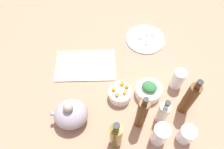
{
  "coord_description": "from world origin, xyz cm",
  "views": [
    {
      "loc": [
        4.84,
        64.22,
        106.73
      ],
      "look_at": [
        0.0,
        0.0,
        8.0
      ],
      "focal_mm": 33.85,
      "sensor_mm": 36.0,
      "label": 1
    }
  ],
  "objects": [
    {
      "name": "dumpling_0",
      "position": [
        17.07,
        -11.63,
        5.32
      ],
      "size": [
        4.72,
        4.34,
        2.63
      ],
      "primitive_type": "pyramid",
      "rotation": [
        0.0,
        0.0,
        2.94
      ],
      "color": "beige",
      "rests_on": "cutting_board"
    },
    {
      "name": "drinking_glass_0",
      "position": [
        -19.49,
        36.12,
        10.11
      ],
      "size": [
        7.46,
        7.46,
        14.21
      ],
      "primitive_type": "cylinder",
      "color": "white",
      "rests_on": "tabletop"
    },
    {
      "name": "carrot_cube_2",
      "position": [
        -4.84,
        7.65,
        10.02
      ],
      "size": [
        2.46,
        2.46,
        1.8
      ],
      "primitive_type": "cube",
      "rotation": [
        0.0,
        0.0,
        2.62
      ],
      "color": "orange",
      "rests_on": "bowl_carrots"
    },
    {
      "name": "drinking_glass_2",
      "position": [
        -35.47,
        6.63,
        9.42
      ],
      "size": [
        6.57,
        6.57,
        12.84
      ],
      "primitive_type": "cylinder",
      "color": "white",
      "rests_on": "tabletop"
    },
    {
      "name": "bowl_carrots",
      "position": [
        -3.4,
        11.67,
        6.06
      ],
      "size": [
        12.17,
        12.17,
        6.12
      ],
      "primitive_type": "cylinder",
      "color": "white",
      "rests_on": "tabletop"
    },
    {
      "name": "tofu_cube_1",
      "position": [
        -25.23,
        -32.39,
        5.3
      ],
      "size": [
        2.68,
        2.68,
        2.2
      ],
      "primitive_type": "cube",
      "rotation": [
        0.0,
        0.0,
        0.26
      ],
      "color": "silver",
      "rests_on": "plate_tofu"
    },
    {
      "name": "dumpling_3",
      "position": [
        5.01,
        -9.59,
        5.04
      ],
      "size": [
        7.94,
        7.98,
        2.07
      ],
      "primitive_type": "pyramid",
      "rotation": [
        0.0,
        0.0,
        2.13
      ],
      "color": "beige",
      "rests_on": "cutting_board"
    },
    {
      "name": "tofu_cube_2",
      "position": [
        -28.74,
        -31.81,
        5.3
      ],
      "size": [
        2.55,
        2.55,
        2.2
      ],
      "primitive_type": "cube",
      "rotation": [
        0.0,
        0.0,
        0.18
      ],
      "color": "white",
      "rests_on": "plate_tofu"
    },
    {
      "name": "teapot",
      "position": [
        22.0,
        22.5,
        9.47
      ],
      "size": [
        18.39,
        15.65,
        16.7
      ],
      "color": "gray",
      "rests_on": "tabletop"
    },
    {
      "name": "bowl_greens",
      "position": [
        -18.94,
        10.85,
        5.92
      ],
      "size": [
        13.99,
        13.99,
        5.85
      ],
      "primitive_type": "cylinder",
      "color": "white",
      "rests_on": "tabletop"
    },
    {
      "name": "tabletop",
      "position": [
        0.0,
        0.0,
        1.5
      ],
      "size": [
        190.0,
        190.0,
        3.0
      ],
      "primitive_type": "cube",
      "color": "#9E6E54",
      "rests_on": "ground"
    },
    {
      "name": "bottle_2",
      "position": [
        -22.77,
        26.01,
        11.03
      ],
      "size": [
        5.35,
        5.35,
        19.53
      ],
      "color": "beige",
      "rests_on": "tabletop"
    },
    {
      "name": "carrot_cube_3",
      "position": [
        -1.58,
        14.0,
        10.02
      ],
      "size": [
        2.52,
        2.52,
        1.8
      ],
      "primitive_type": "cube",
      "rotation": [
        0.0,
        0.0,
        0.91
      ],
      "color": "orange",
      "rests_on": "bowl_carrots"
    },
    {
      "name": "plate_tofu",
      "position": [
        -23.98,
        -28.93,
        3.6
      ],
      "size": [
        25.1,
        25.1,
        1.2
      ],
      "primitive_type": "cylinder",
      "color": "white",
      "rests_on": "tabletop"
    },
    {
      "name": "carrot_cube_1",
      "position": [
        -5.76,
        12.86,
        10.02
      ],
      "size": [
        2.48,
        2.48,
        1.8
      ],
      "primitive_type": "cube",
      "rotation": [
        0.0,
        0.0,
        1.01
      ],
      "color": "orange",
      "rests_on": "bowl_carrots"
    },
    {
      "name": "dumpling_1",
      "position": [
        11.75,
        -10.06,
        5.2
      ],
      "size": [
        7.33,
        7.49,
        2.39
      ],
      "primitive_type": "pyramid",
      "rotation": [
        0.0,
        0.0,
        1.16
      ],
      "color": "beige",
      "rests_on": "cutting_board"
    },
    {
      "name": "drinking_glass_1",
      "position": [
        -32.33,
        36.38,
        7.97
      ],
      "size": [
        7.48,
        7.48,
        9.93
      ],
      "primitive_type": "cylinder",
      "color": "white",
      "rests_on": "tabletop"
    },
    {
      "name": "dumpling_4",
      "position": [
        23.9,
        -9.25,
        5.45
      ],
      "size": [
        7.02,
        6.9,
        2.89
      ],
      "primitive_type": "pyramid",
      "rotation": [
        0.0,
        0.0,
        2.57
      ],
      "color": "beige",
      "rests_on": "cutting_board"
    },
    {
      "name": "bottle_1",
      "position": [
        -35.87,
        21.22,
        15.05
      ],
      "size": [
        5.55,
        5.55,
        27.66
      ],
      "color": "#522B10",
      "rests_on": "tabletop"
    },
    {
      "name": "tofu_cube_3",
      "position": [
        -23.95,
        -24.42,
        5.3
      ],
      "size": [
        2.94,
        2.94,
        2.2
      ],
      "primitive_type": "cube",
      "rotation": [
        0.0,
        0.0,
        1.12
      ],
      "color": "white",
      "rests_on": "plate_tofu"
    },
    {
      "name": "bottle_3",
      "position": [
        0.94,
        36.11,
        13.29
      ],
      "size": [
        5.73,
        5.73,
        24.01
      ],
      "color": "brown",
      "rests_on": "tabletop"
    },
    {
      "name": "dumpling_2",
      "position": [
        27.37,
        -4.01,
        5.21
      ],
      "size": [
        7.84,
        7.9,
        2.42
      ],
      "primitive_type": "pyramid",
      "rotation": [
        0.0,
        0.0,
        0.84
      ],
      "color": "beige",
      "rests_on": "cutting_board"
    },
    {
      "name": "carrot_cube_0",
      "position": [
        0.01,
        10.44,
        10.02
      ],
      "size": [
        1.96,
        1.96,
        1.8
      ],
      "primitive_type": "cube",
      "rotation": [
        0.0,
        0.0,
        1.47
      ],
      "color": "orange",
      "rests_on": "bowl_carrots"
    },
    {
      "name": "carrot_cube_4",
      "position": [
        -7.04,
        9.55,
        10.02
      ],
      "size": [
        2.21,
        2.21,
        1.8
      ],
      "primitive_type": "cube",
      "rotation": [
        0.0,
        0.0,
        1.83
      ],
      "color": "orange",
      "rests_on": "bowl_carrots"
    },
    {
      "name": "cutting_board",
      "position": [
        15.22,
        -10.57,
        3.5
      ],
      "size": [
        36.32,
        23.58,
        1.0
      ],
      "primitive_type": "cube",
      "rotation": [
        0.0,
        0.0,
        -0.05
      ],
      "color": "silver",
      "rests_on": "tabletop"
    },
    {
      "name": "chopped_greens_mound",
      "position": [
        -18.94,
        10.85,
        10.63
      ],
      "size": [
        10.44,
        9.95,
        3.56
      ],
      "primitive_type": "ellipsoid",
      "rotation": [
        0.0,
        0.0,
        2.65
      ],
      "color": "#2C6534",
      "rests_on": "bowl_greens"
    },
    {
      "name": "bottle_0",
      "position": [
        -11.75,
        27.27,
        15.03
      ],
      "size": [
        4.92,
        4.92,
        27.2
      ],
      "color": "#4F2F14",
      "rests_on": "tabletop"
    },
    {
      "name": "tofu_cube_0",
      "position": [
        -20.63,
        -29.8,
        5.3
      ],
      "size": [
        2.85,
        2.85,
        2.2
      ],
      "primitive_type": "cube",
      "rotation": [
        0.0,
        0.0,
        2.77
      ],
      "color": "white",
      "rests_on": "plate_tofu"
    },
    {
      "name": "dumpling_5",
      "position": [
        12.51,
        -16.54,
        5.13
      ],
      "size": [
        7.64,
        7.51,
        2.25
      ],
      "primitive_type": "pyramid",
      "rotation": [
        0.0,
        0.0,
        5.9
      ],
      "color": "beige",
      "rests_on": "cutting_board"
    }
  ]
}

